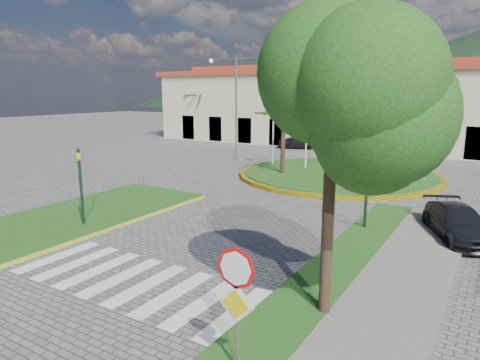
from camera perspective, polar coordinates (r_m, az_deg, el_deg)
The scene contains 18 objects.
median_left at distance 19.09m, azimuth -23.69°, elevation -5.35°, with size 5.00×14.00×0.18m, color #1E4B15.
crosswalk at distance 13.13m, azimuth -14.30°, elevation -12.80°, with size 8.00×3.00×0.01m, color silver.
roundabout_island at distance 28.08m, azimuth 12.99°, elevation 0.77°, with size 12.70×12.70×6.00m.
stop_sign at distance 8.09m, azimuth -0.49°, elevation -14.63°, with size 0.80×0.11×2.65m.
deciduous_tree at distance 9.73m, azimuth 12.31°, elevation 10.26°, with size 3.60×3.60×6.80m.
traffic_light_left at distance 17.91m, azimuth -20.50°, elevation -0.07°, with size 0.15×0.18×3.20m.
traffic_light_right at distance 17.07m, azimuth 16.59°, elevation -0.36°, with size 0.15×0.18×3.20m.
direction_sign_west at distance 36.79m, azimuth 14.85°, elevation 8.50°, with size 1.60×0.14×5.20m.
direction_sign_east at distance 35.65m, azimuth 22.62°, elevation 7.91°, with size 1.60×0.14×5.20m.
street_lamp_centre at distance 35.04m, azimuth 19.21°, elevation 9.68°, with size 4.80×0.16×8.00m.
street_lamp_west at distance 33.31m, azimuth -0.51°, elevation 10.25°, with size 4.80×0.16×8.00m.
building_left at distance 47.94m, azimuth 3.42°, elevation 9.99°, with size 23.32×9.54×8.05m.
hill_far_west at distance 157.73m, azimuth 8.11°, elevation 13.71°, with size 140.00×140.00×22.00m, color black.
hill_near_back at distance 135.49m, azimuth 24.33°, elevation 11.88°, with size 110.00×110.00×16.00m, color black.
white_van at distance 43.69m, azimuth 6.01°, elevation 5.37°, with size 1.84×3.98×1.11m, color silver.
car_dark_a at distance 41.13m, azimuth 7.48°, elevation 4.95°, with size 1.33×3.31×1.13m, color black.
car_dark_b at distance 39.53m, azimuth 25.72°, elevation 3.58°, with size 1.15×3.31×1.09m, color black.
car_side_right at distance 17.82m, azimuth 27.08°, elevation -5.11°, with size 1.70×4.18×1.21m, color black.
Camera 1 is at (8.77, -4.16, 5.39)m, focal length 32.00 mm.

